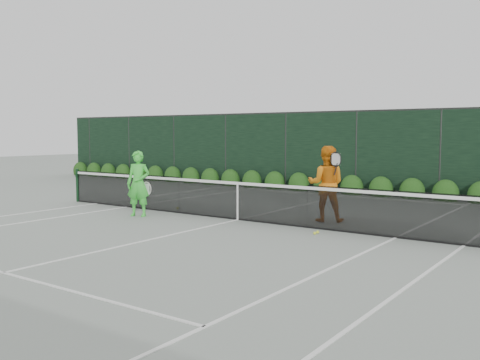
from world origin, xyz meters
The scene contains 8 objects.
ground centered at (0.00, 0.00, 0.00)m, with size 80.00×80.00×0.00m, color gray.
tennis_net centered at (-0.02, 0.00, 0.53)m, with size 12.90×0.10×1.07m.
player_woman centered at (-2.54, -1.02, 0.88)m, with size 0.75×0.62×1.75m.
player_man centered at (1.94, 1.11, 0.95)m, with size 1.13×1.01×1.90m.
court_lines centered at (0.00, 0.00, 0.01)m, with size 11.03×23.83×0.01m.
windscreen_fence centered at (0.00, -2.71, 1.51)m, with size 32.00×21.07×3.06m.
hedge_row centered at (0.00, 7.15, 0.23)m, with size 31.66×0.65×0.94m.
tennis_balls centered at (0.84, -0.20, 0.03)m, with size 5.16×1.25×0.07m.
Camera 1 is at (7.88, -11.01, 2.21)m, focal length 40.00 mm.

